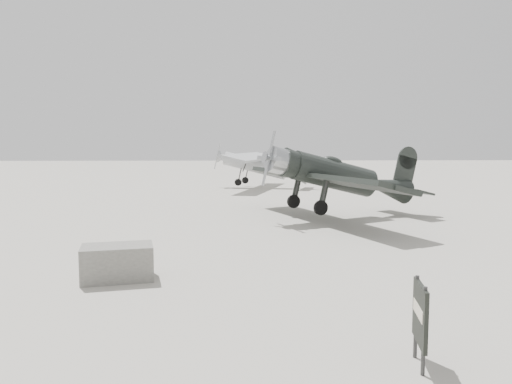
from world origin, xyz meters
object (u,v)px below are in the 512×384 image
at_px(equipment_block, 117,262).
at_px(sign_board, 420,316).
at_px(highwing_monoplane, 259,163).
at_px(lowwing_monoplane, 340,177).

height_order(equipment_block, sign_board, sign_board).
bearing_deg(equipment_block, highwing_monoplane, 79.66).
relative_size(lowwing_monoplane, sign_board, 8.19).
height_order(highwing_monoplane, sign_board, highwing_monoplane).
relative_size(highwing_monoplane, equipment_block, 6.01).
distance_m(lowwing_monoplane, highwing_monoplane, 16.00).
bearing_deg(equipment_block, sign_board, -41.47).
distance_m(highwing_monoplane, sign_board, 30.92).
xyz_separation_m(lowwing_monoplane, equipment_block, (-7.69, -10.04, -1.47)).
xyz_separation_m(equipment_block, sign_board, (5.80, -5.13, 0.37)).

